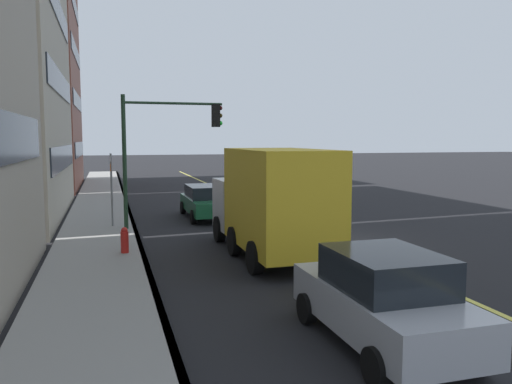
# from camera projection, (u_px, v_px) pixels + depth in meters

# --- Properties ---
(ground) EXTENTS (200.00, 200.00, 0.00)m
(ground) POSITION_uv_depth(u_px,v_px,m) (336.00, 241.00, 17.92)
(ground) COLOR black
(sidewalk_slab) EXTENTS (80.00, 2.84, 0.15)m
(sidewalk_slab) POSITION_uv_depth(u_px,v_px,m) (97.00, 254.00, 15.64)
(sidewalk_slab) COLOR gray
(sidewalk_slab) RESTS_ON ground
(curb_edge) EXTENTS (80.00, 0.16, 0.15)m
(curb_edge) POSITION_uv_depth(u_px,v_px,m) (142.00, 251.00, 16.02)
(curb_edge) COLOR slate
(curb_edge) RESTS_ON ground
(lane_stripe_center) EXTENTS (80.00, 0.16, 0.01)m
(lane_stripe_center) POSITION_uv_depth(u_px,v_px,m) (336.00, 241.00, 17.92)
(lane_stripe_center) COLOR #D8CC4C
(lane_stripe_center) RESTS_ON ground
(building_glass_right) EXTENTS (12.96, 8.16, 23.34)m
(building_glass_right) POSITION_uv_depth(u_px,v_px,m) (14.00, 25.00, 36.06)
(building_glass_right) COLOR brown
(building_glass_right) RESTS_ON ground
(car_silver) EXTENTS (4.06, 1.94, 1.68)m
(car_silver) POSITION_uv_depth(u_px,v_px,m) (383.00, 298.00, 8.81)
(car_silver) COLOR #A8AAB2
(car_silver) RESTS_ON ground
(car_green) EXTENTS (4.61, 1.89, 1.48)m
(car_green) POSITION_uv_depth(u_px,v_px,m) (206.00, 201.00, 23.21)
(car_green) COLOR #1E6038
(car_green) RESTS_ON ground
(truck_yellow) EXTENTS (6.55, 2.47, 3.31)m
(truck_yellow) POSITION_uv_depth(u_px,v_px,m) (273.00, 201.00, 15.44)
(truck_yellow) COLOR silver
(truck_yellow) RESTS_ON ground
(traffic_light_mast) EXTENTS (0.28, 3.92, 5.28)m
(traffic_light_mast) POSITION_uv_depth(u_px,v_px,m) (165.00, 138.00, 19.66)
(traffic_light_mast) COLOR #1E3823
(traffic_light_mast) RESTS_ON ground
(street_sign_post) EXTENTS (0.60, 0.08, 3.04)m
(street_sign_post) POSITION_uv_depth(u_px,v_px,m) (111.00, 185.00, 20.05)
(street_sign_post) COLOR slate
(street_sign_post) RESTS_ON ground
(fire_hydrant) EXTENTS (0.24, 0.24, 0.94)m
(fire_hydrant) POSITION_uv_depth(u_px,v_px,m) (125.00, 242.00, 15.42)
(fire_hydrant) COLOR red
(fire_hydrant) RESTS_ON ground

